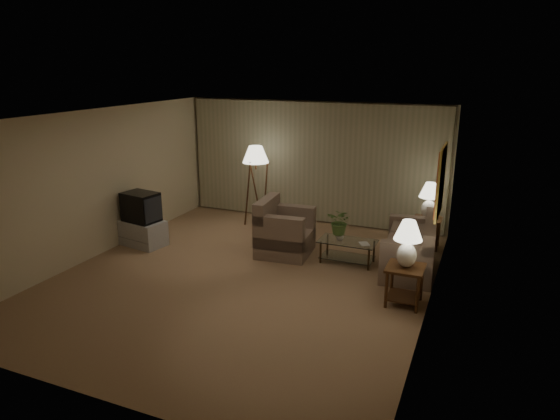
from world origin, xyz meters
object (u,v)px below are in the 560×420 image
object	(u,v)px
table_lamp_near	(408,240)
tv_cabinet	(143,233)
table_lamp_far	(430,197)
side_table_far	(427,228)
armchair	(285,233)
coffee_table	(347,248)
side_table_near	(405,278)
floor_lamp	(256,184)
ottoman	(265,220)
vase	(340,236)
crt_tv	(141,207)
sofa	(409,250)

from	to	relation	value
table_lamp_near	tv_cabinet	size ratio (longest dim) A/B	0.76
table_lamp_far	side_table_far	bearing A→B (deg)	90.00
armchair	coffee_table	distance (m)	1.21
side_table_near	tv_cabinet	xyz separation A→B (m)	(-5.20, 0.57, -0.16)
table_lamp_far	floor_lamp	xyz separation A→B (m)	(-3.69, 0.03, -0.09)
ottoman	vase	size ratio (longest dim) A/B	3.73
side_table_far	crt_tv	bearing A→B (deg)	-158.66
table_lamp_far	ottoman	bearing A→B (deg)	-177.46
sofa	coffee_table	xyz separation A→B (m)	(-1.07, -0.10, -0.09)
table_lamp_near	table_lamp_far	distance (m)	2.60
side_table_far	tv_cabinet	distance (m)	5.58
side_table_near	table_lamp_near	world-z (taller)	table_lamp_near
sofa	crt_tv	size ratio (longest dim) A/B	2.47
armchair	side_table_far	world-z (taller)	armchair
side_table_near	vase	xyz separation A→B (m)	(-1.37, 1.25, 0.08)
sofa	side_table_near	size ratio (longest dim) A/B	3.03
side_table_near	crt_tv	distance (m)	5.24
sofa	side_table_far	xyz separation A→B (m)	(0.15, 1.25, 0.03)
table_lamp_near	coffee_table	bearing A→B (deg)	134.21
floor_lamp	ottoman	world-z (taller)	floor_lamp
side_table_near	coffee_table	bearing A→B (deg)	134.21
crt_tv	sofa	bearing A→B (deg)	18.32
side_table_far	tv_cabinet	bearing A→B (deg)	-158.66
sofa	coffee_table	bearing A→B (deg)	-89.80
coffee_table	ottoman	distance (m)	2.50
sofa	tv_cabinet	xyz separation A→B (m)	(-5.05, -0.78, -0.12)
armchair	tv_cabinet	bearing A→B (deg)	98.50
armchair	table_lamp_far	xyz separation A→B (m)	(2.42, 1.37, 0.60)
armchair	table_lamp_near	size ratio (longest dim) A/B	1.61
side_table_near	floor_lamp	bearing A→B (deg)	144.50
side_table_far	coffee_table	distance (m)	1.82
sofa	table_lamp_far	world-z (taller)	table_lamp_far
side_table_far	crt_tv	xyz separation A→B (m)	(-5.20, -2.03, 0.38)
floor_lamp	vase	distance (m)	2.74
sofa	tv_cabinet	distance (m)	5.11
table_lamp_far	coffee_table	size ratio (longest dim) A/B	0.69
side_table_near	side_table_far	distance (m)	2.60
tv_cabinet	ottoman	distance (m)	2.60
table_lamp_near	crt_tv	world-z (taller)	table_lamp_near
sofa	floor_lamp	size ratio (longest dim) A/B	1.03
vase	coffee_table	bearing A→B (deg)	-0.00
tv_cabinet	vase	world-z (taller)	vase
side_table_far	tv_cabinet	xyz separation A→B (m)	(-5.20, -2.03, -0.15)
crt_tv	side_table_near	bearing A→B (deg)	3.28
side_table_near	floor_lamp	world-z (taller)	floor_lamp
floor_lamp	table_lamp_near	bearing A→B (deg)	-35.50
sofa	side_table_far	size ratio (longest dim) A/B	3.03
crt_tv	floor_lamp	world-z (taller)	floor_lamp
floor_lamp	vase	world-z (taller)	floor_lamp
table_lamp_near	side_table_near	bearing A→B (deg)	0.15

